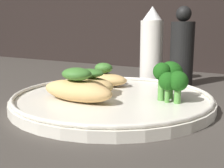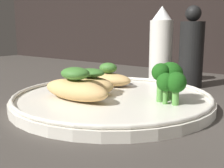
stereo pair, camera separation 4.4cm
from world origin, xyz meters
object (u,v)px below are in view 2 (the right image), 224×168
(broccoli_bunch, at_px, (169,78))
(pepper_grinder, at_px, (191,51))
(plate, at_px, (112,99))
(sauce_bottle, at_px, (161,47))

(broccoli_bunch, height_order, pepper_grinder, pepper_grinder)
(plate, bearing_deg, pepper_grinder, 79.15)
(sauce_bottle, relative_size, pepper_grinder, 1.01)
(plate, bearing_deg, sauce_bottle, 97.77)
(plate, height_order, broccoli_bunch, broccoli_bunch)
(plate, relative_size, sauce_bottle, 1.88)
(sauce_bottle, bearing_deg, plate, -82.23)
(plate, height_order, pepper_grinder, pepper_grinder)
(broccoli_bunch, bearing_deg, sauce_bottle, 121.40)
(broccoli_bunch, height_order, sauce_bottle, sauce_bottle)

